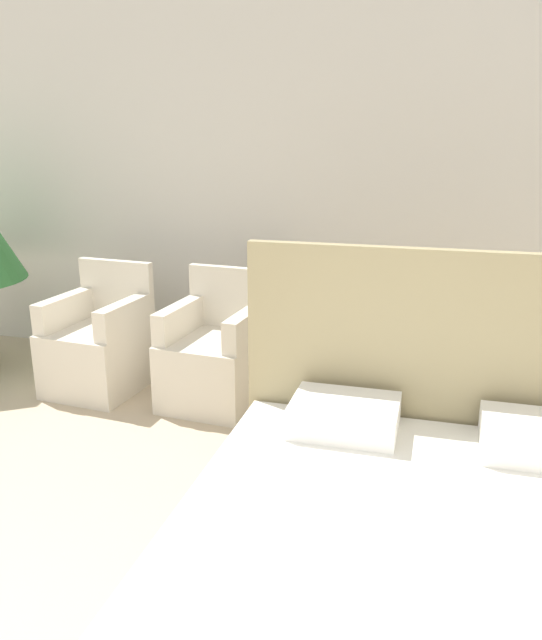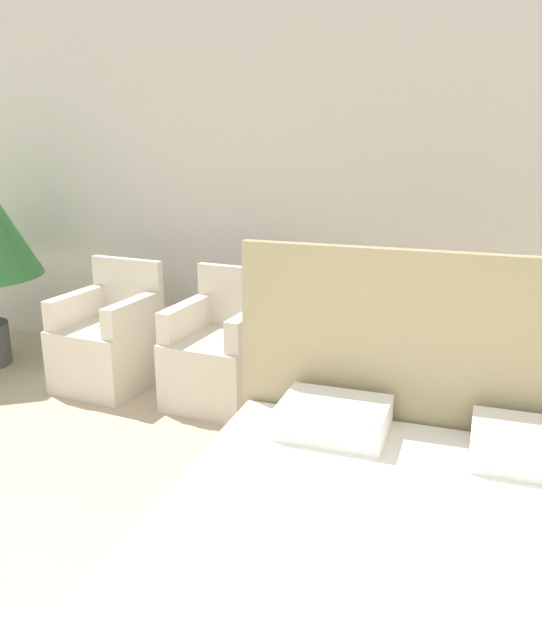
# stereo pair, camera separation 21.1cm
# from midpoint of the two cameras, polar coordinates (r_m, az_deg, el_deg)

# --- Properties ---
(wall_back) EXTENTS (10.00, 0.06, 2.90)m
(wall_back) POSITION_cam_midpoint_polar(r_m,az_deg,el_deg) (4.71, -0.04, 12.92)
(wall_back) COLOR silver
(wall_back) RESTS_ON ground_plane
(bed) EXTENTS (1.88, 2.18, 1.27)m
(bed) POSITION_cam_midpoint_polar(r_m,az_deg,el_deg) (2.34, 11.55, -23.29)
(bed) COLOR #4C4238
(bed) RESTS_ON ground_plane
(armchair_near_window_left) EXTENTS (0.64, 0.69, 0.88)m
(armchair_near_window_left) POSITION_cam_midpoint_polar(r_m,az_deg,el_deg) (4.61, -16.75, -2.54)
(armchair_near_window_left) COLOR beige
(armchair_near_window_left) RESTS_ON ground_plane
(armchair_near_window_right) EXTENTS (0.64, 0.68, 0.88)m
(armchair_near_window_right) POSITION_cam_midpoint_polar(r_m,az_deg,el_deg) (4.22, -6.61, -3.68)
(armchair_near_window_right) COLOR beige
(armchair_near_window_right) RESTS_ON ground_plane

